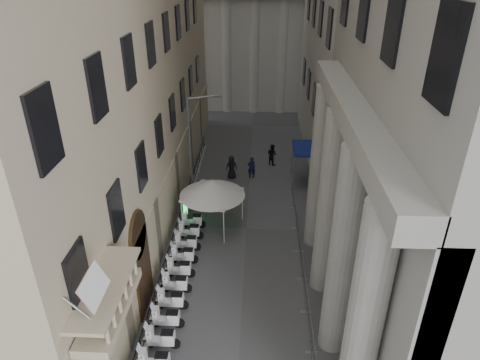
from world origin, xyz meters
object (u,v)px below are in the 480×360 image
(info_kiosk, at_px, (183,212))
(pedestrian_b, at_px, (272,154))
(pedestrian_a, at_px, (251,167))
(security_tent, at_px, (207,184))
(street_lamp, at_px, (193,140))

(info_kiosk, distance_m, pedestrian_b, 11.37)
(pedestrian_a, height_order, pedestrian_b, pedestrian_b)
(info_kiosk, bearing_deg, pedestrian_b, 66.42)
(security_tent, relative_size, pedestrian_b, 2.27)
(security_tent, xyz_separation_m, pedestrian_b, (4.48, 9.07, -1.93))
(info_kiosk, distance_m, pedestrian_a, 8.32)
(info_kiosk, xyz_separation_m, pedestrian_b, (6.03, 9.64, -0.08))
(info_kiosk, relative_size, pedestrian_a, 1.11)
(info_kiosk, relative_size, pedestrian_b, 1.08)
(pedestrian_a, xyz_separation_m, pedestrian_b, (1.69, 2.54, 0.03))
(security_tent, xyz_separation_m, street_lamp, (-1.30, 3.55, 1.59))
(pedestrian_b, bearing_deg, pedestrian_a, 97.44)
(pedestrian_a, relative_size, pedestrian_b, 0.97)
(pedestrian_a, bearing_deg, security_tent, 51.62)
(street_lamp, xyz_separation_m, pedestrian_a, (4.09, 2.98, -3.55))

